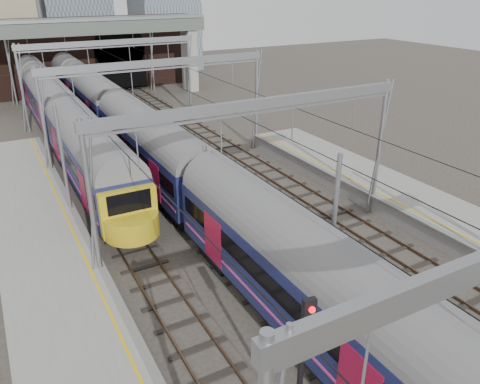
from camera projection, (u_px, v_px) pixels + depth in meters
ground at (358, 333)px, 18.74m from camera, size 160.00×160.00×0.00m
platform_left at (83, 374)px, 16.05m from camera, size 4.32×55.00×1.12m
tracks at (202, 196)px, 30.74m from camera, size 14.40×80.00×0.22m
overhead_line at (161, 79)px, 33.24m from camera, size 16.80×80.00×8.00m
retaining_wall at (90, 56)px, 59.13m from camera, size 28.00×2.75×9.00m
overbridge at (86, 37)px, 52.57m from camera, size 28.00×3.00×9.25m
train_main at (117, 118)px, 38.64m from camera, size 3.03×69.90×5.13m
train_second at (37, 85)px, 51.09m from camera, size 3.00×69.39×5.10m
signal_near_left at (303, 354)px, 13.14m from camera, size 0.40×0.48×5.25m
equip_cover_a at (333, 312)px, 19.82m from camera, size 0.92×0.69×0.10m
equip_cover_b at (318, 248)px, 24.63m from camera, size 0.88×0.66×0.10m
equip_cover_c at (333, 240)px, 25.42m from camera, size 0.95×0.84×0.09m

